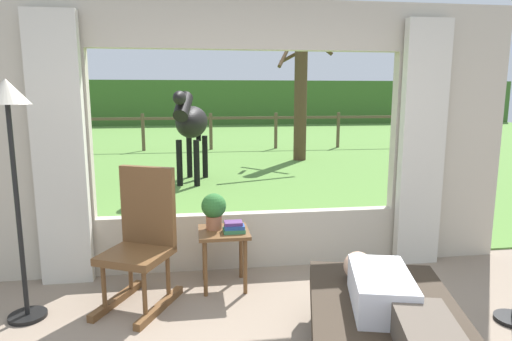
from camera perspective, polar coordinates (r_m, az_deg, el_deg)
back_wall_with_window at (r=4.22m, az=-0.88°, el=3.74°), size 5.20×0.12×2.55m
curtain_panel_left at (r=4.21m, az=-24.08°, el=2.19°), size 0.44×0.10×2.40m
curtain_panel_right at (r=4.62m, az=20.67°, el=3.02°), size 0.44×0.10×2.40m
outdoor_pasture_lawn at (r=15.16m, az=-6.09°, el=3.47°), size 36.00×21.68×0.02m
distant_hill_ridge at (r=24.91m, az=-6.99°, el=8.71°), size 36.00×2.00×2.40m
reclining_person at (r=2.71m, az=17.57°, el=-16.39°), size 0.48×1.42×0.22m
rocking_chair at (r=3.73m, az=-14.52°, el=-8.51°), size 0.71×0.81×1.12m
side_table at (r=3.94m, az=-4.19°, el=-9.04°), size 0.44×0.44×0.52m
potted_plant at (r=3.91m, az=-5.48°, el=-4.95°), size 0.22×0.22×0.32m
book_stack at (r=3.84m, az=-2.87°, el=-7.36°), size 0.19×0.15×0.09m
floor_lamp_left at (r=3.62m, az=-29.25°, el=4.81°), size 0.32×0.32×1.81m
horse at (r=8.42m, az=-8.41°, el=6.09°), size 0.81×1.82×1.73m
pasture_tree at (r=11.26m, az=5.78°, el=9.99°), size 1.50×1.38×3.47m
pasture_fence_line at (r=13.42m, az=-5.88°, el=5.79°), size 16.10×0.10×1.10m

